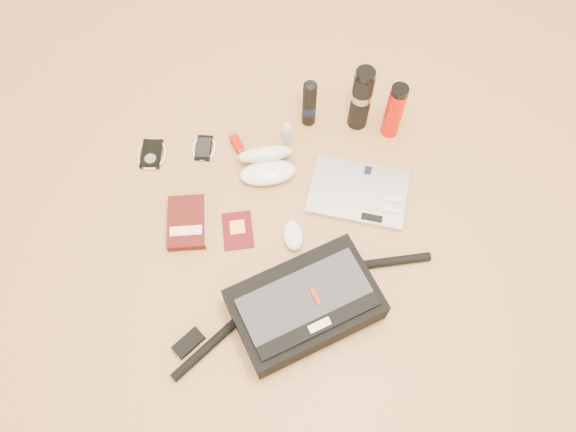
{
  "coord_description": "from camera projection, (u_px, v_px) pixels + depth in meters",
  "views": [
    {
      "loc": [
        -0.12,
        -0.68,
        1.63
      ],
      "look_at": [
        -0.02,
        0.09,
        0.06
      ],
      "focal_mm": 35.0,
      "sensor_mm": 36.0,
      "label": 1
    }
  ],
  "objects": [
    {
      "name": "ground",
      "position": [
        298.0,
        248.0,
        1.77
      ],
      "size": [
        4.0,
        4.0,
        0.0
      ],
      "primitive_type": "plane",
      "color": "#B3804A",
      "rests_on": "ground"
    },
    {
      "name": "messenger_bag",
      "position": [
        304.0,
        305.0,
        1.63
      ],
      "size": [
        0.81,
        0.38,
        0.12
      ],
      "rotation": [
        0.0,
        0.0,
        0.33
      ],
      "color": "black",
      "rests_on": "ground"
    },
    {
      "name": "laptop",
      "position": [
        358.0,
        192.0,
        1.84
      ],
      "size": [
        0.37,
        0.31,
        0.03
      ],
      "rotation": [
        0.0,
        0.0,
        -0.34
      ],
      "color": "#B2B2B4",
      "rests_on": "ground"
    },
    {
      "name": "book",
      "position": [
        187.0,
        222.0,
        1.79
      ],
      "size": [
        0.13,
        0.19,
        0.03
      ],
      "rotation": [
        0.0,
        0.0,
        -0.06
      ],
      "color": "#430E0C",
      "rests_on": "ground"
    },
    {
      "name": "passport",
      "position": [
        238.0,
        230.0,
        1.79
      ],
      "size": [
        0.09,
        0.13,
        0.01
      ],
      "rotation": [
        0.0,
        0.0,
        0.0
      ],
      "color": "#4C0A0F",
      "rests_on": "ground"
    },
    {
      "name": "mouse",
      "position": [
        293.0,
        235.0,
        1.77
      ],
      "size": [
        0.06,
        0.11,
        0.03
      ],
      "rotation": [
        0.0,
        0.0,
        -0.01
      ],
      "color": "white",
      "rests_on": "ground"
    },
    {
      "name": "sunglasses_case",
      "position": [
        267.0,
        164.0,
        1.86
      ],
      "size": [
        0.19,
        0.16,
        0.11
      ],
      "rotation": [
        0.0,
        0.0,
        0.03
      ],
      "color": "white",
      "rests_on": "ground"
    },
    {
      "name": "ipod",
      "position": [
        152.0,
        154.0,
        1.91
      ],
      "size": [
        0.11,
        0.12,
        0.01
      ],
      "rotation": [
        0.0,
        0.0,
        -0.14
      ],
      "color": "black",
      "rests_on": "ground"
    },
    {
      "name": "phone",
      "position": [
        204.0,
        148.0,
        1.93
      ],
      "size": [
        0.09,
        0.11,
        0.01
      ],
      "rotation": [
        0.0,
        0.0,
        -0.19
      ],
      "color": "black",
      "rests_on": "ground"
    },
    {
      "name": "inhaler",
      "position": [
        236.0,
        142.0,
        1.93
      ],
      "size": [
        0.05,
        0.1,
        0.03
      ],
      "rotation": [
        0.0,
        0.0,
        0.31
      ],
      "color": "#A41006",
      "rests_on": "ground"
    },
    {
      "name": "spray_bottle",
      "position": [
        287.0,
        135.0,
        1.9
      ],
      "size": [
        0.04,
        0.04,
        0.11
      ],
      "rotation": [
        0.0,
        0.0,
        -0.3
      ],
      "color": "#92B8C9",
      "rests_on": "ground"
    },
    {
      "name": "aerosol_can",
      "position": [
        309.0,
        103.0,
        1.89
      ],
      "size": [
        0.06,
        0.06,
        0.2
      ],
      "rotation": [
        0.0,
        0.0,
        0.24
      ],
      "color": "black",
      "rests_on": "ground"
    },
    {
      "name": "thermos_black",
      "position": [
        361.0,
        99.0,
        1.86
      ],
      "size": [
        0.09,
        0.09,
        0.26
      ],
      "rotation": [
        0.0,
        0.0,
        0.38
      ],
      "color": "black",
      "rests_on": "ground"
    },
    {
      "name": "thermos_red",
      "position": [
        394.0,
        111.0,
        1.86
      ],
      "size": [
        0.08,
        0.08,
        0.23
      ],
      "rotation": [
        0.0,
        0.0,
        0.35
      ],
      "color": "red",
      "rests_on": "ground"
    }
  ]
}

